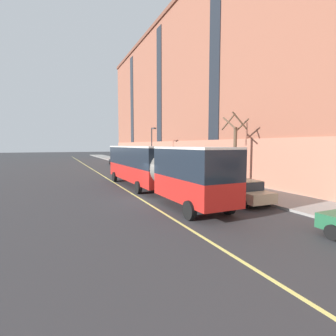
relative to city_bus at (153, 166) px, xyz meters
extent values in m
plane|color=#303033|center=(-1.21, -2.64, -2.15)|extent=(260.00, 260.00, 0.00)
cube|color=gray|center=(7.32, 0.36, -2.08)|extent=(4.38, 160.00, 0.15)
cube|color=#935642|center=(15.51, -2.64, 10.34)|extent=(12.00, 110.00, 24.99)
cube|color=#B67058|center=(9.44, -2.64, 0.05)|extent=(0.14, 110.00, 4.40)
cube|color=#1E232B|center=(9.46, 5.61, 11.59)|extent=(0.10, 2.00, 18.99)
cube|color=#1E232B|center=(9.46, 22.11, 11.59)|extent=(0.10, 2.00, 18.99)
cube|color=#1E232B|center=(9.46, 38.61, 11.59)|extent=(0.10, 2.00, 18.99)
cube|color=red|center=(-0.11, 3.45, -0.86)|extent=(2.85, 11.68, 1.34)
cube|color=black|center=(-0.11, 3.45, 0.63)|extent=(2.86, 11.68, 1.64)
cube|color=silver|center=(-0.11, 3.45, 1.51)|extent=(2.88, 11.68, 0.12)
cube|color=#19232D|center=(-0.29, 9.28, 0.47)|extent=(2.29, 0.15, 1.23)
cube|color=orange|center=(-0.29, 9.29, 1.27)|extent=(1.74, 0.11, 0.28)
cube|color=black|center=(-0.29, 9.30, -1.43)|extent=(2.44, 0.20, 0.24)
cube|color=white|center=(-1.16, 9.27, -1.18)|extent=(0.28, 0.07, 0.18)
cube|color=white|center=(0.58, 9.33, -1.18)|extent=(0.28, 0.07, 0.18)
cylinder|color=#595651|center=(0.09, -2.85, -0.04)|extent=(2.40, 1.07, 2.37)
cube|color=red|center=(0.20, -6.36, -0.86)|extent=(2.68, 6.10, 1.34)
cube|color=black|center=(0.20, -6.36, 0.63)|extent=(2.69, 6.10, 1.64)
cube|color=silver|center=(0.20, -6.36, 1.51)|extent=(2.70, 6.10, 0.12)
cylinder|color=black|center=(-1.48, 7.47, -1.65)|extent=(0.33, 1.01, 1.00)
cylinder|color=black|center=(1.01, 7.55, -1.65)|extent=(0.33, 1.01, 1.00)
cylinder|color=black|center=(-1.24, -0.07, -1.65)|extent=(0.33, 1.01, 1.00)
cylinder|color=black|center=(1.25, 0.01, -1.65)|extent=(0.33, 1.01, 1.00)
cylinder|color=black|center=(-0.99, -8.06, -1.65)|extent=(0.33, 1.01, 1.00)
cylinder|color=black|center=(1.49, -7.98, -1.65)|extent=(0.33, 1.01, 1.00)
cube|color=#BCAD89|center=(4.08, -5.87, -1.51)|extent=(1.97, 4.68, 0.64)
cube|color=#232D38|center=(4.07, -6.10, -0.91)|extent=(1.68, 2.12, 0.56)
cube|color=#BCAD89|center=(4.07, -6.10, -0.61)|extent=(1.64, 2.03, 0.04)
cylinder|color=black|center=(3.21, -4.41, -1.83)|extent=(0.24, 0.65, 0.64)
cylinder|color=black|center=(5.02, -4.46, -1.83)|extent=(0.24, 0.65, 0.64)
cylinder|color=black|center=(3.14, -7.28, -1.83)|extent=(0.24, 0.65, 0.64)
cylinder|color=black|center=(4.94, -7.33, -1.83)|extent=(0.24, 0.65, 0.64)
cube|color=silver|center=(4.07, 1.23, -1.51)|extent=(1.75, 4.41, 0.64)
cube|color=#232D38|center=(4.07, 1.01, -0.91)|extent=(1.52, 1.99, 0.56)
cube|color=silver|center=(4.07, 1.01, -0.61)|extent=(1.49, 1.90, 0.04)
cylinder|color=black|center=(3.22, 2.59, -1.83)|extent=(0.23, 0.64, 0.64)
cylinder|color=black|center=(4.89, 2.60, -1.83)|extent=(0.23, 0.64, 0.64)
cylinder|color=black|center=(3.24, -0.13, -1.83)|extent=(0.23, 0.64, 0.64)
cylinder|color=black|center=(4.92, -0.12, -1.83)|extent=(0.23, 0.64, 0.64)
cube|color=#BCAD89|center=(4.07, 24.61, -1.51)|extent=(1.82, 4.36, 0.64)
cube|color=#232D38|center=(4.08, 24.39, -0.91)|extent=(1.56, 1.98, 0.56)
cube|color=#BCAD89|center=(4.08, 24.39, -0.61)|extent=(1.52, 1.89, 0.04)
cylinder|color=black|center=(3.20, 25.93, -1.83)|extent=(0.23, 0.64, 0.64)
cylinder|color=black|center=(4.89, 25.97, -1.83)|extent=(0.23, 0.64, 0.64)
cylinder|color=black|center=(3.26, 23.25, -1.83)|extent=(0.23, 0.64, 0.64)
cylinder|color=black|center=(4.95, 23.29, -1.83)|extent=(0.23, 0.64, 0.64)
cube|color=navy|center=(3.84, 11.06, -1.51)|extent=(1.85, 4.79, 0.64)
cube|color=#232D38|center=(3.85, 10.82, -0.91)|extent=(1.60, 2.17, 0.56)
cube|color=navy|center=(3.85, 10.82, -0.61)|extent=(1.56, 2.07, 0.04)
cylinder|color=black|center=(2.95, 12.52, -1.83)|extent=(0.23, 0.64, 0.64)
cylinder|color=black|center=(4.69, 12.55, -1.83)|extent=(0.23, 0.64, 0.64)
cylinder|color=black|center=(2.99, 9.57, -1.83)|extent=(0.23, 0.64, 0.64)
cylinder|color=black|center=(4.74, 9.60, -1.83)|extent=(0.23, 0.64, 0.64)
cylinder|color=black|center=(2.93, -12.93, -1.83)|extent=(0.23, 0.64, 0.64)
cube|color=black|center=(3.84, 30.65, -1.51)|extent=(1.87, 4.59, 0.64)
cube|color=#232D38|center=(3.84, 30.42, -0.91)|extent=(1.64, 2.07, 0.56)
cube|color=black|center=(3.84, 30.42, -0.61)|extent=(1.60, 1.98, 0.04)
cylinder|color=black|center=(2.94, 32.07, -1.83)|extent=(0.22, 0.64, 0.64)
cylinder|color=black|center=(4.75, 32.07, -1.83)|extent=(0.22, 0.64, 0.64)
cylinder|color=black|center=(2.92, 29.24, -1.83)|extent=(0.22, 0.64, 0.64)
cylinder|color=black|center=(4.74, 29.23, -1.83)|extent=(0.22, 0.64, 0.64)
cylinder|color=brown|center=(7.31, -1.04, 0.61)|extent=(0.30, 0.30, 5.22)
cylinder|color=brown|center=(8.06, -1.05, 3.45)|extent=(0.16, 1.57, 0.98)
cylinder|color=brown|center=(7.16, -0.25, 3.76)|extent=(1.69, 0.44, 1.57)
cylinder|color=brown|center=(6.57, -1.14, 3.54)|extent=(0.34, 1.56, 1.14)
cylinder|color=brown|center=(7.19, -1.71, 3.72)|extent=(1.46, 0.37, 1.50)
cylinder|color=#2D2D30|center=(5.73, 15.76, 1.05)|extent=(0.16, 0.16, 6.11)
cylinder|color=#2D2D30|center=(5.73, 15.21, 4.01)|extent=(0.10, 1.10, 0.10)
cube|color=#3D3D3F|center=(5.73, 14.66, 3.96)|extent=(0.36, 0.60, 0.20)
cube|color=#E0D66B|center=(-1.70, 0.36, -2.15)|extent=(0.16, 140.00, 0.01)
camera|label=1|loc=(-7.31, -19.66, 1.70)|focal=28.00mm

